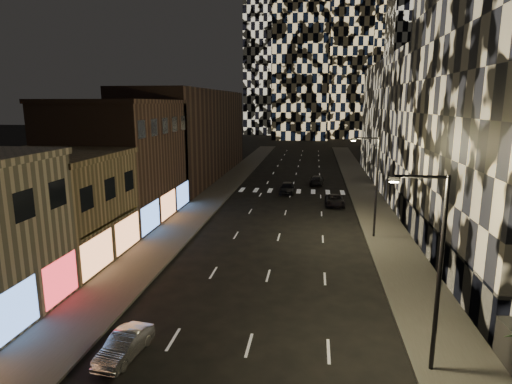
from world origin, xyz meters
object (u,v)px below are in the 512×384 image
(streetlight_near, at_px, (435,261))
(car_dark_midlane, at_px, (287,188))
(car_dark_oncoming, at_px, (317,180))
(car_dark_rightlane, at_px, (335,200))
(streetlight_far, at_px, (374,180))
(car_silver_parked, at_px, (124,346))

(streetlight_near, relative_size, car_dark_midlane, 1.95)
(streetlight_near, bearing_deg, car_dark_oncoming, 96.10)
(car_dark_midlane, bearing_deg, streetlight_near, -76.91)
(streetlight_near, height_order, car_dark_rightlane, streetlight_near)
(streetlight_far, height_order, car_silver_parked, streetlight_far)
(streetlight_near, height_order, car_silver_parked, streetlight_near)
(car_silver_parked, bearing_deg, car_dark_oncoming, 85.60)
(streetlight_far, xyz_separation_m, car_silver_parked, (-14.15, -20.84, -4.74))
(streetlight_near, distance_m, car_dark_midlane, 39.53)
(streetlight_far, relative_size, car_dark_oncoming, 1.92)
(car_silver_parked, distance_m, car_dark_midlane, 39.45)
(streetlight_near, bearing_deg, streetlight_far, 90.00)
(streetlight_near, relative_size, car_silver_parked, 2.41)
(car_dark_oncoming, bearing_deg, car_dark_rightlane, 103.59)
(streetlight_near, xyz_separation_m, car_dark_rightlane, (-2.76, 32.10, -4.71))
(streetlight_far, xyz_separation_m, car_dark_midlane, (-8.85, 18.26, -4.57))
(streetlight_far, bearing_deg, streetlight_near, -90.00)
(streetlight_near, bearing_deg, car_silver_parked, -176.61)
(car_dark_oncoming, relative_size, car_dark_rightlane, 1.01)
(car_dark_rightlane, bearing_deg, car_silver_parked, -110.68)
(streetlight_near, distance_m, car_dark_rightlane, 32.56)
(streetlight_far, distance_m, car_dark_rightlane, 13.27)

